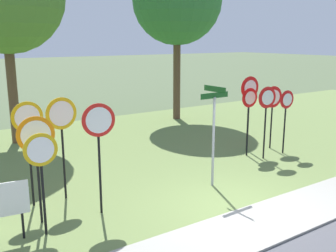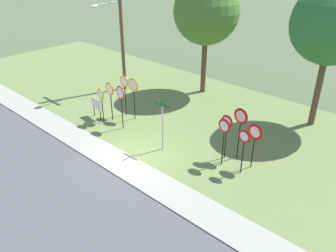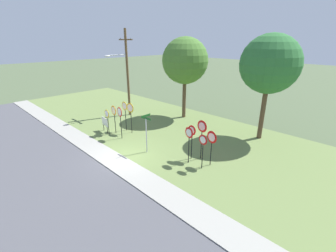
% 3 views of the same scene
% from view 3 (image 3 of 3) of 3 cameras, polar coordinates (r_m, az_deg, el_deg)
% --- Properties ---
extents(ground_plane, '(160.00, 160.00, 0.00)m').
position_cam_3_polar(ground_plane, '(16.16, -10.68, -7.59)').
color(ground_plane, '#4C5B3D').
extents(road_asphalt, '(44.00, 6.40, 0.01)m').
position_cam_3_polar(road_asphalt, '(14.47, -26.87, -13.28)').
color(road_asphalt, '#4C4C51').
rests_on(road_asphalt, ground_plane).
extents(sidewalk_strip, '(44.00, 1.60, 0.06)m').
position_cam_3_polar(sidewalk_strip, '(15.78, -13.09, -8.40)').
color(sidewalk_strip, '#99968C').
rests_on(sidewalk_strip, ground_plane).
extents(grass_median, '(44.00, 12.00, 0.04)m').
position_cam_3_polar(grass_median, '(19.76, 3.70, -1.82)').
color(grass_median, olive).
rests_on(grass_median, ground_plane).
extents(stop_sign_near_left, '(0.68, 0.10, 2.19)m').
position_cam_3_polar(stop_sign_near_left, '(19.50, -14.77, 2.21)').
color(stop_sign_near_left, black).
rests_on(stop_sign_near_left, grass_median).
extents(stop_sign_near_right, '(0.74, 0.09, 2.59)m').
position_cam_3_polar(stop_sign_near_right, '(20.07, -10.60, 3.99)').
color(stop_sign_near_right, black).
rests_on(stop_sign_near_right, grass_median).
extents(stop_sign_far_left, '(0.79, 0.12, 2.62)m').
position_cam_3_polar(stop_sign_far_left, '(19.41, -9.26, 3.62)').
color(stop_sign_far_left, black).
rests_on(stop_sign_far_left, grass_median).
extents(stop_sign_far_center, '(0.76, 0.14, 2.61)m').
position_cam_3_polar(stop_sign_far_center, '(18.41, -11.77, 2.48)').
color(stop_sign_far_center, black).
rests_on(stop_sign_far_center, grass_median).
extents(stop_sign_far_right, '(0.80, 0.12, 2.42)m').
position_cam_3_polar(stop_sign_far_right, '(19.66, -13.20, 3.09)').
color(stop_sign_far_right, black).
rests_on(stop_sign_far_right, grass_median).
extents(yield_sign_near_left, '(0.78, 0.14, 2.32)m').
position_cam_3_polar(yield_sign_near_left, '(14.36, 10.69, -3.46)').
color(yield_sign_near_left, black).
rests_on(yield_sign_near_left, grass_median).
extents(yield_sign_near_right, '(0.66, 0.12, 2.37)m').
position_cam_3_polar(yield_sign_near_right, '(14.98, 5.89, -2.06)').
color(yield_sign_near_right, black).
rests_on(yield_sign_near_right, grass_median).
extents(yield_sign_far_left, '(0.80, 0.12, 2.71)m').
position_cam_3_polar(yield_sign_far_left, '(14.95, 8.33, -1.05)').
color(yield_sign_far_left, black).
rests_on(yield_sign_far_left, grass_median).
extents(yield_sign_far_right, '(0.64, 0.11, 2.26)m').
position_cam_3_polar(yield_sign_far_right, '(13.93, 8.58, -4.42)').
color(yield_sign_far_right, black).
rests_on(yield_sign_far_right, grass_median).
extents(yield_sign_center, '(0.72, 0.13, 2.46)m').
position_cam_3_polar(yield_sign_center, '(14.41, 5.17, -2.63)').
color(yield_sign_center, black).
rests_on(yield_sign_center, grass_median).
extents(street_name_post, '(0.96, 0.82, 2.77)m').
position_cam_3_polar(street_name_post, '(15.91, -5.40, -1.01)').
color(street_name_post, '#9EA0A8').
rests_on(street_name_post, grass_median).
extents(utility_pole, '(2.10, 2.53, 8.51)m').
position_cam_3_polar(utility_pole, '(23.90, -10.35, 13.31)').
color(utility_pole, brown).
rests_on(utility_pole, grass_median).
extents(notice_board, '(1.09, 0.17, 1.25)m').
position_cam_3_polar(notice_board, '(20.48, -15.31, 0.85)').
color(notice_board, black).
rests_on(notice_board, grass_median).
extents(oak_tree_left, '(4.38, 4.38, 7.80)m').
position_cam_3_polar(oak_tree_left, '(22.79, 4.24, 15.72)').
color(oak_tree_left, brown).
rests_on(oak_tree_left, grass_median).
extents(oak_tree_right, '(4.31, 4.31, 7.98)m').
position_cam_3_polar(oak_tree_right, '(18.85, 23.85, 13.74)').
color(oak_tree_right, brown).
rests_on(oak_tree_right, grass_median).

